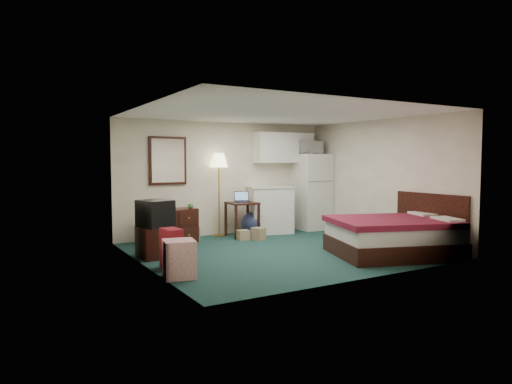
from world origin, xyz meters
TOP-DOWN VIEW (x-y plane):
  - floor at (0.00, 0.00)m, footprint 5.00×4.50m
  - ceiling at (0.00, 0.00)m, footprint 5.00×4.50m
  - walls at (0.00, 0.00)m, footprint 5.01×4.51m
  - mirror at (-1.35, 2.22)m, footprint 0.80×0.06m
  - upper_cabinets at (1.45, 2.08)m, footprint 1.50×0.35m
  - headboard at (2.46, -1.31)m, footprint 0.06×1.56m
  - dresser at (-1.47, 1.70)m, footprint 1.08×0.68m
  - floor_lamp at (-0.26, 2.05)m, footprint 0.47×0.47m
  - desk at (0.13, 1.71)m, footprint 0.62×0.62m
  - exercise_ball at (0.48, 1.87)m, footprint 0.58×0.58m
  - kitchen_counter at (0.94, 1.89)m, footprint 1.08×0.92m
  - fridge at (2.13, 1.87)m, footprint 0.78×0.78m
  - bed at (1.48, -1.31)m, footprint 2.38×2.11m
  - tv_stand at (-2.15, 0.60)m, footprint 0.56×0.60m
  - suitcase at (-2.19, -0.31)m, footprint 0.27×0.40m
  - retail_box at (-2.28, -0.88)m, footprint 0.50×0.50m
  - file_bin at (-1.12, 1.75)m, footprint 0.44×0.34m
  - cardboard_box_a at (-0.04, 1.35)m, footprint 0.25×0.22m
  - cardboard_box_b at (0.24, 1.21)m, footprint 0.28×0.31m
  - laptop at (0.15, 1.73)m, footprint 0.39×0.34m
  - crt_tv at (-2.14, 0.62)m, footprint 0.62×0.65m
  - microwave at (2.04, 1.87)m, footprint 0.59×0.37m
  - book_a at (-1.73, 1.62)m, footprint 0.18×0.03m
  - book_b at (-1.62, 1.78)m, footprint 0.16×0.06m
  - mug at (-1.07, 1.67)m, footprint 0.13×0.11m

SIDE VIEW (x-z plane):
  - floor at x=0.00m, z-range -0.01..0.01m
  - cardboard_box_a at x=-0.04m, z-range 0.00..0.20m
  - cardboard_box_b at x=0.24m, z-range 0.00..0.25m
  - file_bin at x=-1.12m, z-range 0.00..0.29m
  - exercise_ball at x=0.48m, z-range 0.00..0.51m
  - tv_stand at x=-2.15m, z-range 0.00..0.52m
  - retail_box at x=-2.28m, z-range 0.00..0.54m
  - suitcase at x=-2.19m, z-range 0.00..0.62m
  - bed at x=1.48m, z-range 0.00..0.64m
  - dresser at x=-1.47m, z-range 0.00..0.68m
  - desk at x=0.13m, z-range 0.00..0.75m
  - kitchen_counter at x=0.94m, z-range 0.00..1.03m
  - headboard at x=2.46m, z-range 0.05..1.05m
  - mug at x=-1.07m, z-range 0.68..0.80m
  - crt_tv at x=-2.14m, z-range 0.52..0.98m
  - book_b at x=-1.62m, z-range 0.68..0.90m
  - book_a at x=-1.73m, z-range 0.68..0.93m
  - laptop at x=0.15m, z-range 0.75..0.98m
  - fridge at x=2.13m, z-range 0.00..1.80m
  - floor_lamp at x=-0.26m, z-range 0.00..1.81m
  - walls at x=0.00m, z-range 0.00..2.50m
  - mirror at x=-1.35m, z-range 1.15..2.15m
  - upper_cabinets at x=1.45m, z-range 1.60..2.30m
  - microwave at x=2.04m, z-range 1.80..2.19m
  - ceiling at x=0.00m, z-range 2.50..2.50m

